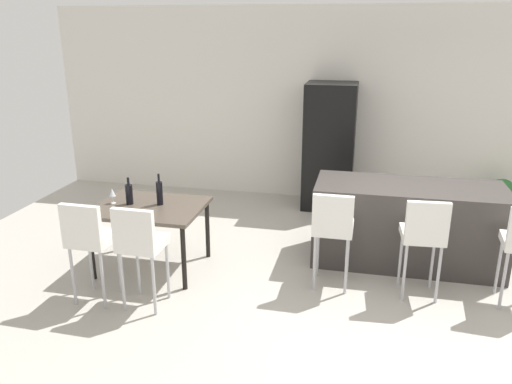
{
  "coord_description": "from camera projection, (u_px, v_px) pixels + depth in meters",
  "views": [
    {
      "loc": [
        -0.05,
        -4.82,
        2.6
      ],
      "look_at": [
        -1.2,
        0.34,
        0.85
      ],
      "focal_mm": 35.29,
      "sensor_mm": 36.0,
      "label": 1
    }
  ],
  "objects": [
    {
      "name": "ground_plane",
      "position": [
        360.0,
        286.0,
        5.28
      ],
      "size": [
        10.0,
        10.0,
        0.0
      ],
      "primitive_type": "plane",
      "color": "#ADA89E"
    },
    {
      "name": "back_wall",
      "position": [
        371.0,
        107.0,
        7.49
      ],
      "size": [
        10.0,
        0.12,
        2.9
      ],
      "primitive_type": "cube",
      "color": "silver",
      "rests_on": "ground_plane"
    },
    {
      "name": "kitchen_island",
      "position": [
        407.0,
        224.0,
        5.71
      ],
      "size": [
        2.07,
        0.85,
        0.92
      ],
      "primitive_type": "cube",
      "color": "#383330",
      "rests_on": "ground_plane"
    },
    {
      "name": "bar_chair_left",
      "position": [
        333.0,
        225.0,
        5.04
      ],
      "size": [
        0.4,
        0.4,
        1.05
      ],
      "color": "white",
      "rests_on": "ground_plane"
    },
    {
      "name": "bar_chair_middle",
      "position": [
        424.0,
        233.0,
        4.86
      ],
      "size": [
        0.43,
        0.43,
        1.05
      ],
      "color": "white",
      "rests_on": "ground_plane"
    },
    {
      "name": "dining_table",
      "position": [
        150.0,
        212.0,
        5.49
      ],
      "size": [
        1.16,
        0.91,
        0.74
      ],
      "color": "#4C4238",
      "rests_on": "ground_plane"
    },
    {
      "name": "dining_chair_near",
      "position": [
        89.0,
        236.0,
        4.78
      ],
      "size": [
        0.41,
        0.41,
        1.05
      ],
      "color": "white",
      "rests_on": "ground_plane"
    },
    {
      "name": "dining_chair_far",
      "position": [
        140.0,
        241.0,
        4.67
      ],
      "size": [
        0.41,
        0.41,
        1.05
      ],
      "color": "white",
      "rests_on": "ground_plane"
    },
    {
      "name": "wine_bottle_near",
      "position": [
        160.0,
        193.0,
        5.46
      ],
      "size": [
        0.07,
        0.07,
        0.35
      ],
      "color": "black",
      "rests_on": "dining_table"
    },
    {
      "name": "wine_bottle_left",
      "position": [
        129.0,
        194.0,
        5.49
      ],
      "size": [
        0.08,
        0.08,
        0.3
      ],
      "color": "black",
      "rests_on": "dining_table"
    },
    {
      "name": "wine_glass_middle",
      "position": [
        112.0,
        193.0,
        5.5
      ],
      "size": [
        0.07,
        0.07,
        0.17
      ],
      "color": "silver",
      "rests_on": "dining_table"
    },
    {
      "name": "refrigerator",
      "position": [
        329.0,
        146.0,
        7.36
      ],
      "size": [
        0.72,
        0.68,
        1.84
      ],
      "primitive_type": "cube",
      "color": "black",
      "rests_on": "ground_plane"
    },
    {
      "name": "potted_plant",
      "position": [
        501.0,
        196.0,
        7.04
      ],
      "size": [
        0.38,
        0.38,
        0.58
      ],
      "color": "#996B4C",
      "rests_on": "ground_plane"
    }
  ]
}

